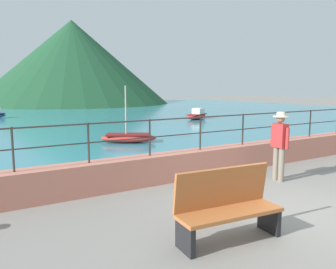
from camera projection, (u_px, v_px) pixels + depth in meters
ground_plane at (300, 211)px, 6.59m from camera, size 120.00×120.00×0.00m
promenade_wall at (200, 162)px, 9.24m from camera, size 20.00×0.56×0.70m
railing at (200, 127)px, 9.10m from camera, size 18.44×0.04×0.90m
lake_water at (35, 115)px, 28.37m from camera, size 64.00×44.32×0.06m
hill_main at (73, 62)px, 46.29m from camera, size 25.78×25.78×11.12m
bench_main at (227, 205)px, 5.32m from camera, size 1.74×0.71×1.13m
person_walking at (279, 143)px, 8.61m from camera, size 0.38×0.57×1.75m
boat_1 at (129, 137)px, 14.28m from camera, size 2.45×1.91×2.35m
boat_4 at (197, 115)px, 24.45m from camera, size 2.46×1.84×0.76m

